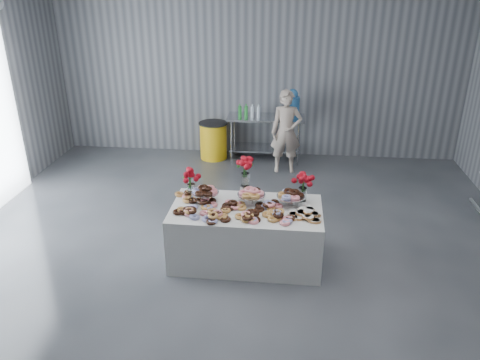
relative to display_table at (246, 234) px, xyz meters
The scene contains 16 objects.
ground 0.64m from the display_table, 107.83° to the right, with size 9.00×9.00×0.00m, color #36383D.
room_walls 2.34m from the display_table, 135.80° to the right, with size 8.04×9.04×4.02m.
display_table is the anchor object (origin of this frame).
prep_table 3.62m from the display_table, 89.28° to the left, with size 1.50×0.60×0.90m.
donut_mounds 0.42m from the display_table, 90.00° to the right, with size 1.80×0.80×0.09m, color #D7984E, non-canonical shape.
cake_stand_left 0.77m from the display_table, 164.57° to the left, with size 0.36×0.36×0.17m.
cake_stand_mid 0.54m from the display_table, 71.39° to the left, with size 0.36×0.36×0.17m.
cake_stand_right 0.77m from the display_table, 15.08° to the left, with size 0.36×0.36×0.17m.
danish_pile 0.88m from the display_table, 11.48° to the right, with size 0.48×0.48×0.11m, color white, non-canonical shape.
bouquet_left 1.04m from the display_table, 161.39° to the left, with size 0.26×0.26×0.42m.
bouquet_right 1.02m from the display_table, 23.02° to the left, with size 0.26×0.26×0.42m.
bouquet_center 0.83m from the display_table, 97.96° to the left, with size 0.26×0.26×0.57m.
water_jug 3.73m from the display_table, 81.41° to the left, with size 0.28×0.28×0.55m.
drink_bottles 3.58m from the display_table, 94.47° to the left, with size 0.54×0.08×0.27m, color #268C33, non-canonical shape.
person 3.13m from the display_table, 81.63° to the left, with size 0.57×0.37×1.55m, color #CC8C93.
trash_barrel 3.75m from the display_table, 105.48° to the left, with size 0.58×0.58×0.74m.
Camera 1 is at (0.63, -4.72, 3.46)m, focal length 35.00 mm.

